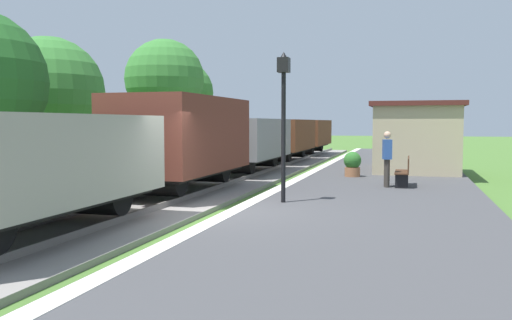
% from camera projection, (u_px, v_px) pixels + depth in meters
% --- Properties ---
extents(ground_plane, '(160.00, 160.00, 0.00)m').
position_uv_depth(ground_plane, '(217.00, 221.00, 12.14)').
color(ground_plane, '#47702D').
extents(platform_slab, '(6.00, 60.00, 0.25)m').
position_uv_depth(platform_slab, '(360.00, 223.00, 11.24)').
color(platform_slab, '#424244').
rests_on(platform_slab, ground).
extents(platform_edge_stripe, '(0.36, 60.00, 0.01)m').
position_uv_depth(platform_edge_stripe, '(233.00, 211.00, 12.01)').
color(platform_edge_stripe, silver).
rests_on(platform_edge_stripe, platform_slab).
extents(track_ballast, '(3.80, 60.00, 0.12)m').
position_uv_depth(track_ballast, '(122.00, 214.00, 12.80)').
color(track_ballast, gray).
rests_on(track_ballast, ground).
extents(rail_near, '(0.07, 60.00, 0.14)m').
position_uv_depth(rail_near, '(149.00, 209.00, 12.59)').
color(rail_near, slate).
rests_on(rail_near, track_ballast).
extents(rail_far, '(0.07, 60.00, 0.14)m').
position_uv_depth(rail_far, '(96.00, 207.00, 12.99)').
color(rail_far, slate).
rests_on(rail_far, track_ballast).
extents(freight_train, '(2.50, 32.60, 2.72)m').
position_uv_depth(freight_train, '(244.00, 141.00, 22.07)').
color(freight_train, gray).
rests_on(freight_train, rail_near).
extents(station_hut, '(3.50, 5.80, 2.78)m').
position_uv_depth(station_hut, '(416.00, 136.00, 22.33)').
color(station_hut, tan).
rests_on(station_hut, platform_slab).
extents(bench_near_hut, '(0.42, 1.50, 0.91)m').
position_uv_depth(bench_near_hut, '(404.00, 171.00, 16.67)').
color(bench_near_hut, '#422819').
rests_on(bench_near_hut, platform_slab).
extents(person_waiting, '(0.31, 0.42, 1.71)m').
position_uv_depth(person_waiting, '(387.00, 157.00, 16.40)').
color(person_waiting, '#38332D').
rests_on(person_waiting, platform_slab).
extents(potted_planter, '(0.64, 0.64, 0.92)m').
position_uv_depth(potted_planter, '(352.00, 164.00, 19.62)').
color(potted_planter, '#9E6642').
rests_on(potted_planter, platform_slab).
extents(lamp_post_near, '(0.28, 0.28, 3.70)m').
position_uv_depth(lamp_post_near, '(284.00, 99.00, 13.15)').
color(lamp_post_near, black).
rests_on(lamp_post_near, platform_slab).
extents(tree_trackside_far, '(4.07, 4.07, 5.42)m').
position_uv_depth(tree_trackside_far, '(49.00, 92.00, 20.02)').
color(tree_trackside_far, '#4C3823').
rests_on(tree_trackside_far, ground).
extents(tree_field_left, '(3.74, 3.74, 6.15)m').
position_uv_depth(tree_field_left, '(165.00, 79.00, 25.35)').
color(tree_field_left, '#4C3823').
rests_on(tree_field_left, ground).
extents(tree_field_distant, '(3.95, 3.95, 6.05)m').
position_uv_depth(tree_field_distant, '(182.00, 93.00, 33.26)').
color(tree_field_distant, '#4C3823').
rests_on(tree_field_distant, ground).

